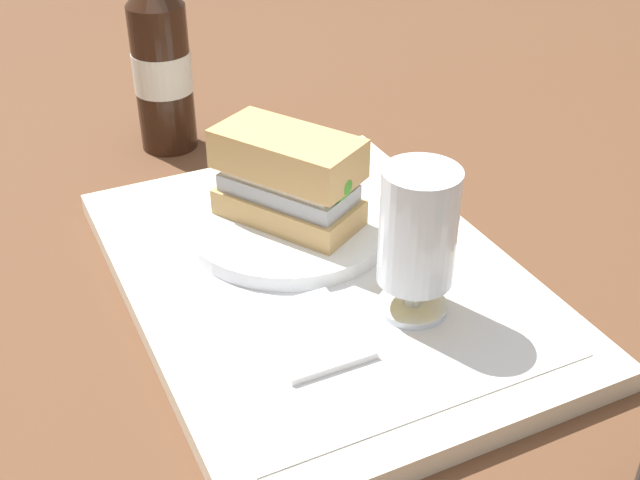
# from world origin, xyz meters

# --- Properties ---
(ground_plane) EXTENTS (3.00, 3.00, 0.00)m
(ground_plane) POSITION_xyz_m (0.00, 0.00, 0.00)
(ground_plane) COLOR brown
(tray) EXTENTS (0.44, 0.32, 0.02)m
(tray) POSITION_xyz_m (0.00, 0.00, 0.01)
(tray) COLOR beige
(tray) RESTS_ON ground_plane
(placemat) EXTENTS (0.38, 0.27, 0.00)m
(placemat) POSITION_xyz_m (0.00, 0.00, 0.02)
(placemat) COLOR silver
(placemat) RESTS_ON tray
(plate) EXTENTS (0.19, 0.19, 0.01)m
(plate) POSITION_xyz_m (-0.07, -0.00, 0.03)
(plate) COLOR white
(plate) RESTS_ON placemat
(sandwich) EXTENTS (0.14, 0.12, 0.08)m
(sandwich) POSITION_xyz_m (-0.06, -0.00, 0.08)
(sandwich) COLOR tan
(sandwich) RESTS_ON plate
(beer_glass) EXTENTS (0.06, 0.06, 0.12)m
(beer_glass) POSITION_xyz_m (0.08, 0.04, 0.09)
(beer_glass) COLOR silver
(beer_glass) RESTS_ON placemat
(napkin_folded) EXTENTS (0.09, 0.07, 0.01)m
(napkin_folded) POSITION_xyz_m (0.08, -0.05, 0.02)
(napkin_folded) COLOR white
(napkin_folded) RESTS_ON placemat
(second_bottle) EXTENTS (0.07, 0.07, 0.27)m
(second_bottle) POSITION_xyz_m (-0.33, -0.04, 0.10)
(second_bottle) COLOR black
(second_bottle) RESTS_ON ground_plane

